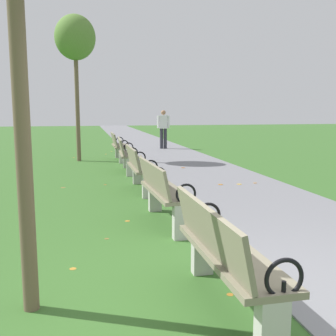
% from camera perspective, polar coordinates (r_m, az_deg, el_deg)
% --- Properties ---
extents(ground_plane, '(80.00, 80.00, 0.00)m').
position_cam_1_polar(ground_plane, '(3.58, 16.69, -19.14)').
color(ground_plane, '#386628').
extents(paved_walkway, '(2.79, 44.00, 0.02)m').
position_cam_1_polar(paved_walkway, '(21.05, -3.80, 3.90)').
color(paved_walkway, slate).
rests_on(paved_walkway, ground).
extents(park_bench_1, '(0.49, 1.60, 0.90)m').
position_cam_1_polar(park_bench_1, '(3.30, 8.08, -12.10)').
color(park_bench_1, gray).
rests_on(park_bench_1, ground).
extents(park_bench_2, '(0.55, 1.62, 0.90)m').
position_cam_1_polar(park_bench_2, '(5.68, -0.77, -3.32)').
color(park_bench_2, gray).
rests_on(park_bench_2, ground).
extents(park_bench_3, '(0.48, 1.60, 0.90)m').
position_cam_1_polar(park_bench_3, '(8.06, -4.15, 0.13)').
color(park_bench_3, gray).
rests_on(park_bench_3, ground).
extents(park_bench_4, '(0.54, 1.62, 0.90)m').
position_cam_1_polar(park_bench_4, '(10.58, -6.04, 2.06)').
color(park_bench_4, gray).
rests_on(park_bench_4, ground).
extents(park_bench_5, '(0.48, 1.60, 0.90)m').
position_cam_1_polar(park_bench_5, '(13.04, -7.18, 3.22)').
color(park_bench_5, gray).
rests_on(park_bench_5, ground).
extents(tree_2, '(1.27, 1.27, 4.58)m').
position_cam_1_polar(tree_2, '(13.26, -13.26, 17.66)').
color(tree_2, brown).
rests_on(tree_2, ground).
extents(pedestrian_walking, '(0.52, 0.28, 1.62)m').
position_cam_1_polar(pedestrian_walking, '(16.78, -0.67, 5.93)').
color(pedestrian_walking, '#2D2D38').
rests_on(pedestrian_walking, paved_walkway).
extents(scattered_leaves, '(4.30, 14.42, 0.02)m').
position_cam_1_polar(scattered_leaves, '(9.80, -3.46, -1.20)').
color(scattered_leaves, '#BC842D').
rests_on(scattered_leaves, ground).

